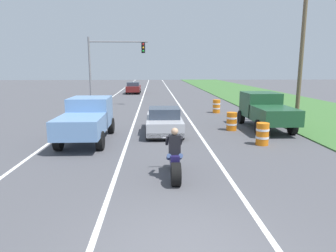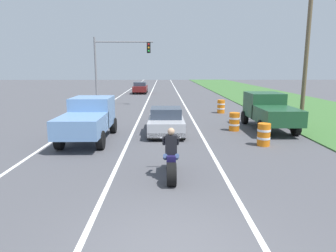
# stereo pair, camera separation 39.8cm
# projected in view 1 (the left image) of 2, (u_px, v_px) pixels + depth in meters

# --- Properties ---
(lane_stripe_left_solid) EXTENTS (0.14, 120.00, 0.01)m
(lane_stripe_left_solid) POSITION_uv_depth(u_px,v_px,m) (95.00, 110.00, 25.15)
(lane_stripe_left_solid) COLOR white
(lane_stripe_left_solid) RESTS_ON ground
(lane_stripe_right_solid) EXTENTS (0.14, 120.00, 0.01)m
(lane_stripe_right_solid) POSITION_uv_depth(u_px,v_px,m) (182.00, 109.00, 25.48)
(lane_stripe_right_solid) COLOR white
(lane_stripe_right_solid) RESTS_ON ground
(lane_stripe_centre_dashed) EXTENTS (0.14, 120.00, 0.01)m
(lane_stripe_centre_dashed) POSITION_uv_depth(u_px,v_px,m) (139.00, 109.00, 25.32)
(lane_stripe_centre_dashed) COLOR white
(lane_stripe_centre_dashed) RESTS_ON ground
(grass_verge_right) EXTENTS (10.00, 120.00, 0.06)m
(grass_verge_right) POSITION_uv_depth(u_px,v_px,m) (301.00, 108.00, 25.94)
(grass_verge_right) COLOR #3D6B33
(grass_verge_right) RESTS_ON ground
(motorcycle_with_rider) EXTENTS (0.70, 2.21, 1.62)m
(motorcycle_with_rider) POSITION_uv_depth(u_px,v_px,m) (175.00, 160.00, 9.55)
(motorcycle_with_rider) COLOR black
(motorcycle_with_rider) RESTS_ON ground
(sports_car_silver) EXTENTS (1.84, 4.30, 1.37)m
(sports_car_silver) POSITION_uv_depth(u_px,v_px,m) (164.00, 121.00, 16.20)
(sports_car_silver) COLOR #B7B7BC
(sports_car_silver) RESTS_ON ground
(pickup_truck_left_lane_light_blue) EXTENTS (2.02, 4.80, 1.98)m
(pickup_truck_left_lane_light_blue) POSITION_uv_depth(u_px,v_px,m) (87.00, 118.00, 14.32)
(pickup_truck_left_lane_light_blue) COLOR #6B93C6
(pickup_truck_left_lane_light_blue) RESTS_ON ground
(pickup_truck_right_shoulder_dark_green) EXTENTS (2.02, 4.80, 1.98)m
(pickup_truck_right_shoulder_dark_green) POSITION_uv_depth(u_px,v_px,m) (266.00, 109.00, 17.24)
(pickup_truck_right_shoulder_dark_green) COLOR #1E4C2D
(pickup_truck_right_shoulder_dark_green) RESTS_ON ground
(traffic_light_mast_near) EXTENTS (5.19, 0.34, 6.00)m
(traffic_light_mast_near) POSITION_uv_depth(u_px,v_px,m) (108.00, 60.00, 26.83)
(traffic_light_mast_near) COLOR gray
(traffic_light_mast_near) RESTS_ON ground
(utility_pole_roadside) EXTENTS (0.24, 0.24, 7.70)m
(utility_pole_roadside) POSITION_uv_depth(u_px,v_px,m) (301.00, 60.00, 18.25)
(utility_pole_roadside) COLOR brown
(utility_pole_roadside) RESTS_ON ground
(construction_barrel_nearest) EXTENTS (0.58, 0.58, 1.00)m
(construction_barrel_nearest) POSITION_uv_depth(u_px,v_px,m) (262.00, 134.00, 13.72)
(construction_barrel_nearest) COLOR orange
(construction_barrel_nearest) RESTS_ON ground
(construction_barrel_mid) EXTENTS (0.58, 0.58, 1.00)m
(construction_barrel_mid) POSITION_uv_depth(u_px,v_px,m) (232.00, 121.00, 16.91)
(construction_barrel_mid) COLOR orange
(construction_barrel_mid) RESTS_ON ground
(construction_barrel_far) EXTENTS (0.58, 0.58, 1.00)m
(construction_barrel_far) POSITION_uv_depth(u_px,v_px,m) (216.00, 106.00, 23.40)
(construction_barrel_far) COLOR orange
(construction_barrel_far) RESTS_ON ground
(distant_car_far_ahead) EXTENTS (1.80, 4.00, 1.50)m
(distant_car_far_ahead) POSITION_uv_depth(u_px,v_px,m) (133.00, 88.00, 40.49)
(distant_car_far_ahead) COLOR maroon
(distant_car_far_ahead) RESTS_ON ground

